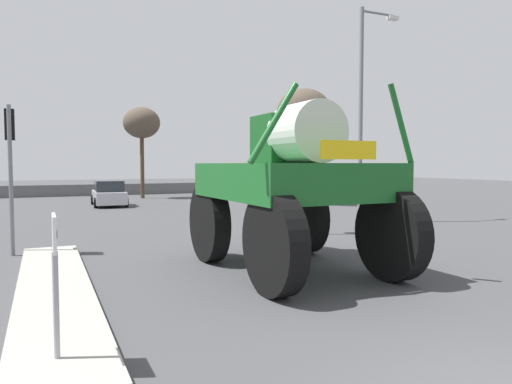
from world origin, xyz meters
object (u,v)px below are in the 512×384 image
Objects in this scene: sedan_ahead at (109,194)px; traffic_signal_near_left at (10,146)px; streetlight_near_right at (363,105)px; lane_arrow_sign at (55,260)px; bare_tree_far_center at (142,124)px; bare_tree_right at (304,113)px; oversize_sprayer at (293,187)px; traffic_signal_near_right at (309,164)px.

traffic_signal_near_left reaches higher than sedan_ahead.
sedan_ahead is 0.46× the size of streetlight_near_right.
sedan_ahead is at bearing 81.47° from lane_arrow_sign.
streetlight_near_right is at bearing -72.32° from bare_tree_far_center.
traffic_signal_near_left is 19.17m from bare_tree_right.
oversize_sprayer is 0.85× the size of bare_tree_far_center.
traffic_signal_near_right reaches higher than sedan_ahead.
lane_arrow_sign is 0.31× the size of oversize_sprayer.
traffic_signal_near_right is (9.44, 0.01, -0.50)m from traffic_signal_near_left.
oversize_sprayer is 7.86m from traffic_signal_near_left.
traffic_signal_near_right is at bearing 44.65° from lane_arrow_sign.
traffic_signal_near_left is 0.57× the size of bare_tree_right.
sedan_ahead is at bearing 73.56° from traffic_signal_near_left.
traffic_signal_near_left reaches higher than traffic_signal_near_right.
traffic_signal_near_right is at bearing -151.70° from streetlight_near_right.
traffic_signal_near_right is at bearing -159.53° from sedan_ahead.
sedan_ahead is 16.17m from streetlight_near_right.
streetlight_near_right is (8.94, -12.77, 4.30)m from sedan_ahead.
lane_arrow_sign is 0.24× the size of bare_tree_right.
streetlight_near_right reaches higher than oversize_sprayer.
sedan_ahead is at bearing 108.75° from traffic_signal_near_right.
traffic_signal_near_right is 12.90m from bare_tree_right.
oversize_sprayer is 1.38× the size of traffic_signal_near_left.
streetlight_near_right is (12.44, 10.53, 3.66)m from lane_arrow_sign.
bare_tree_far_center reaches higher than traffic_signal_near_right.
lane_arrow_sign reaches higher than sedan_ahead.
bare_tree_far_center is (6.57, 28.93, 4.10)m from lane_arrow_sign.
streetlight_near_right is 19.31m from bare_tree_far_center.
traffic_signal_near_left is 1.20× the size of traffic_signal_near_right.
traffic_signal_near_right is at bearing 0.06° from traffic_signal_near_left.
sedan_ahead is 12.80m from bare_tree_right.
streetlight_near_right reaches higher than bare_tree_right.
oversize_sprayer is 0.62× the size of streetlight_near_right.
sedan_ahead is 7.97m from bare_tree_far_center.
bare_tree_right is at bearing 60.85° from traffic_signal_near_right.
lane_arrow_sign is at bearing -102.80° from bare_tree_far_center.
oversize_sprayer reaches higher than lane_arrow_sign.
traffic_signal_near_right is 0.38× the size of streetlight_near_right.
bare_tree_right is (6.09, 10.92, 3.15)m from traffic_signal_near_right.
oversize_sprayer is at bearing -136.08° from streetlight_near_right.
lane_arrow_sign is 0.42× the size of sedan_ahead.
lane_arrow_sign is 0.43× the size of traffic_signal_near_left.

